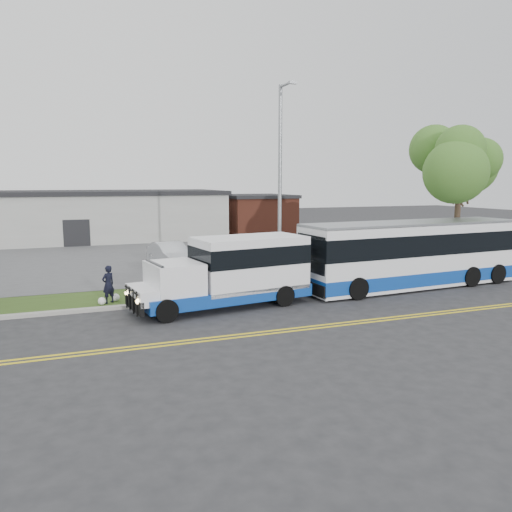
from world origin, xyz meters
name	(u,v)px	position (x,y,z in m)	size (l,w,h in m)	color
ground	(240,305)	(0.00, 0.00, 0.00)	(140.00, 140.00, 0.00)	#28282B
lane_line_north	(276,330)	(0.00, -3.85, 0.01)	(70.00, 0.12, 0.01)	yellow
lane_line_south	(279,333)	(0.00, -4.15, 0.01)	(70.00, 0.12, 0.01)	yellow
curb	(232,298)	(0.00, 1.10, 0.07)	(80.00, 0.30, 0.15)	#9E9B93
verge	(220,290)	(0.00, 2.90, 0.05)	(80.00, 3.30, 0.10)	#2E4416
parking_lot	(165,251)	(0.00, 17.00, 0.05)	(80.00, 25.00, 0.10)	#4C4C4F
commercial_building	(75,216)	(-6.00, 27.00, 2.18)	(25.40, 10.40, 4.35)	#9E9E99
brick_wing	(256,215)	(10.50, 26.00, 1.96)	(6.30, 7.30, 3.90)	brown
tree_east	(460,162)	(14.00, 3.00, 6.20)	(5.20, 5.20, 8.33)	#32211B
streetlight_near	(281,179)	(3.00, 2.73, 5.23)	(0.35, 1.53, 9.50)	gray
shuttle_bus	(234,269)	(-0.24, 0.06, 1.53)	(7.69, 3.41, 2.85)	#0E3B98
transit_bus	(412,254)	(9.11, 0.60, 1.62)	(11.70, 3.40, 3.21)	white
pedestrian	(108,284)	(-5.14, 1.90, 0.90)	(0.58, 0.38, 1.59)	black
parked_car_a	(170,255)	(-1.01, 9.78, 0.84)	(1.57, 4.50, 1.48)	silver
grocery_bag_left	(102,301)	(-5.44, 1.65, 0.26)	(0.32, 0.32, 0.32)	white
grocery_bag_right	(116,297)	(-4.84, 2.15, 0.26)	(0.32, 0.32, 0.32)	white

